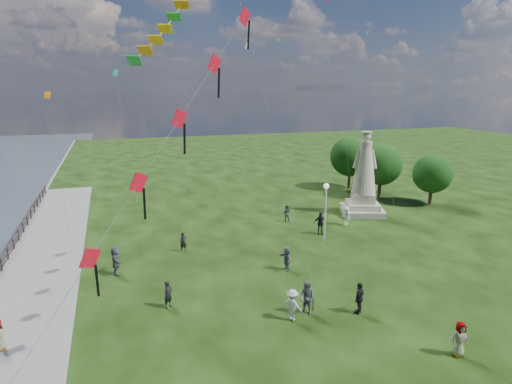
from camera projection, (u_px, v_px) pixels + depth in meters
name	position (u px, v px, depth m)	size (l,w,h in m)	color
waterfront	(4.00, 307.00, 23.37)	(200.00, 200.00, 1.51)	#333E4C
statue	(364.00, 183.00, 39.89)	(4.96, 4.96, 7.74)	#BDAB8F
lamppost	(326.00, 200.00, 32.55)	(0.42, 0.42, 4.57)	silver
tree_row	(379.00, 163.00, 46.91)	(8.37, 13.32, 6.16)	#382314
person_0	(168.00, 294.00, 23.01)	(0.57, 0.37, 1.55)	black
person_1	(307.00, 298.00, 22.30)	(0.89, 0.55, 1.82)	#595960
person_2	(292.00, 305.00, 21.77)	(1.06, 0.55, 1.64)	silver
person_3	(359.00, 298.00, 22.40)	(1.02, 0.52, 1.74)	black
person_4	(459.00, 339.00, 18.81)	(0.80, 0.49, 1.64)	#595960
person_5	(116.00, 260.00, 27.10)	(1.73, 0.75, 1.87)	#595960
person_6	(183.00, 242.00, 30.95)	(0.53, 0.35, 1.44)	black
person_7	(286.00, 213.00, 37.96)	(0.75, 0.46, 1.53)	#595960
person_8	(346.00, 216.00, 36.94)	(1.08, 0.56, 1.67)	silver
person_9	(320.00, 223.00, 34.60)	(1.09, 0.56, 1.87)	black
person_11	(287.00, 258.00, 27.77)	(1.47, 0.63, 1.59)	#595960
red_kite_train	(176.00, 128.00, 19.89)	(12.32, 9.35, 15.85)	black
small_kites	(240.00, 45.00, 39.50)	(30.09, 16.33, 33.79)	teal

